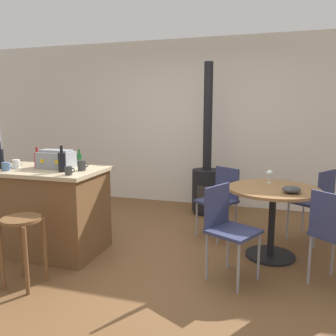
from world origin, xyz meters
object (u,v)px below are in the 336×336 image
at_px(wooden_stool, 22,236).
at_px(dining_table, 273,204).
at_px(bottle_1, 37,159).
at_px(cup_1, 82,165).
at_px(bottle_3, 62,162).
at_px(serving_bowl, 291,189).
at_px(cup_2, 16,164).
at_px(toolbox, 56,159).
at_px(cup_0, 69,170).
at_px(folding_chair_near, 220,197).
at_px(wine_glass, 270,173).
at_px(bottle_0, 1,158).
at_px(folding_chair_far, 227,225).
at_px(cup_3, 6,166).
at_px(kitchen_island, 47,210).
at_px(bottle_2, 79,159).
at_px(wood_stove, 207,179).
at_px(folding_chair_right, 316,199).

bearing_deg(wooden_stool, dining_table, 31.33).
distance_m(bottle_1, cup_1, 0.60).
height_order(bottle_3, serving_bowl, bottle_3).
relative_size(cup_1, cup_2, 1.06).
bearing_deg(bottle_1, cup_1, -5.48).
distance_m(toolbox, cup_1, 0.36).
relative_size(wooden_stool, cup_0, 5.93).
relative_size(cup_1, serving_bowl, 0.67).
relative_size(wooden_stool, dining_table, 0.66).
xyz_separation_m(folding_chair_near, serving_bowl, (0.78, -0.66, 0.29)).
relative_size(bottle_3, wine_glass, 1.89).
bearing_deg(toolbox, wine_glass, 18.10).
xyz_separation_m(bottle_0, bottle_3, (0.74, 0.03, -0.01)).
bearing_deg(cup_0, folding_chair_far, 6.50).
relative_size(cup_0, cup_3, 0.93).
bearing_deg(toolbox, bottle_1, -179.51).
bearing_deg(wine_glass, kitchen_island, -160.97).
distance_m(cup_0, serving_bowl, 2.19).
bearing_deg(bottle_2, bottle_0, -148.02).
bearing_deg(bottle_0, serving_bowl, 9.48).
relative_size(folding_chair_far, bottle_2, 4.54).
relative_size(folding_chair_far, wood_stove, 0.39).
xyz_separation_m(folding_chair_far, bottle_3, (-1.69, -0.04, 0.52)).
bearing_deg(bottle_0, wooden_stool, -39.56).
bearing_deg(cup_3, bottle_0, 149.90).
xyz_separation_m(folding_chair_near, bottle_1, (-1.92, -0.95, 0.52)).
xyz_separation_m(folding_chair_right, wine_glass, (-0.53, -0.31, 0.34)).
xyz_separation_m(wooden_stool, folding_chair_far, (1.71, 0.67, 0.05)).
height_order(folding_chair_near, cup_0, cup_0).
relative_size(wooden_stool, bottle_2, 3.30).
xyz_separation_m(wine_glass, serving_bowl, (0.21, -0.45, -0.07)).
height_order(folding_chair_right, bottle_1, bottle_1).
bearing_deg(cup_1, toolbox, 170.43).
bearing_deg(folding_chair_far, toolbox, 175.52).
distance_m(bottle_3, cup_1, 0.21).
distance_m(wooden_stool, folding_chair_right, 3.19).
xyz_separation_m(wood_stove, cup_2, (-1.75, -1.98, 0.44)).
distance_m(kitchen_island, bottle_3, 0.65).
distance_m(wooden_stool, folding_chair_near, 2.31).
height_order(bottle_2, serving_bowl, bottle_2).
bearing_deg(cup_3, toolbox, 35.92).
xyz_separation_m(folding_chair_far, wine_glass, (0.35, 0.88, 0.35)).
relative_size(bottle_2, bottle_3, 0.71).
bearing_deg(serving_bowl, bottle_1, -173.98).
bearing_deg(wine_glass, bottle_2, -166.12).
xyz_separation_m(kitchen_island, bottle_2, (0.25, 0.29, 0.54)).
bearing_deg(folding_chair_far, cup_2, 179.56).
relative_size(kitchen_island, bottle_0, 4.26).
distance_m(toolbox, wine_glass, 2.37).
bearing_deg(dining_table, wine_glass, 99.73).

